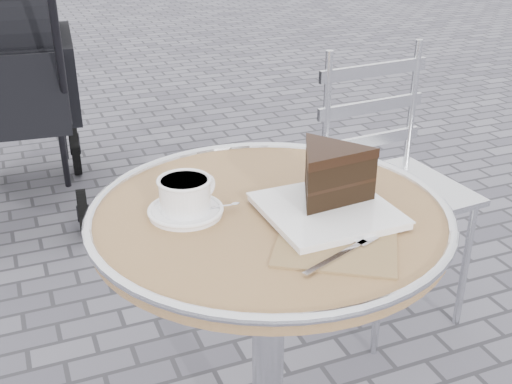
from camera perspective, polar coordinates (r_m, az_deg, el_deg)
name	(u,v)px	position (r m, az deg, el deg)	size (l,w,h in m)	color
cafe_table	(269,281)	(1.34, 1.15, -7.92)	(0.72, 0.72, 0.74)	silver
cappuccino_set	(186,198)	(1.24, -6.25, -0.56)	(0.17, 0.14, 0.07)	white
cake_plate_set	(330,182)	(1.25, 6.57, 0.86)	(0.32, 0.40, 0.13)	#8B6B4C
bistro_chair	(382,154)	(2.07, 11.10, 3.33)	(0.42, 0.42, 0.87)	silver
baby_stroller	(11,92)	(2.95, -20.97, 8.30)	(0.60, 1.14, 1.14)	black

